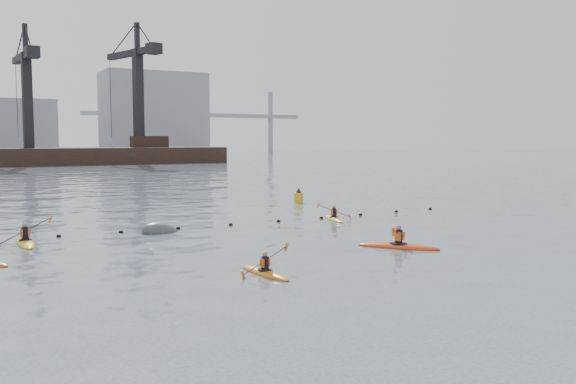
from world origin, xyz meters
name	(u,v)px	position (x,y,z in m)	size (l,w,h in m)	color
float_line	(204,226)	(-0.50, 22.53, 0.03)	(33.24, 0.73, 0.24)	black
barge_pier	(28,155)	(-0.22, 110.00, 1.89)	(72.00, 19.30, 29.50)	black
skyline	(19,120)	(2.23, 150.27, 9.25)	(141.00, 28.00, 22.00)	gray
kayaker_0	(265,272)	(-2.85, 10.47, 0.09)	(2.02, 2.95, 1.14)	#C66B12
kayaker_3	(334,218)	(7.36, 21.51, 0.09)	(2.09, 3.14, 1.17)	gold
kayaker_4	(398,245)	(4.69, 12.27, 0.11)	(2.93, 3.25, 1.23)	red
kayaker_5	(25,242)	(-9.65, 21.38, 0.11)	(2.45, 3.52, 1.40)	gold
mooring_buoy	(160,232)	(-3.18, 21.79, 0.00)	(2.04, 1.20, 1.02)	#424548
nav_buoy	(299,198)	(10.38, 30.95, 0.38)	(0.69, 0.69, 1.26)	gold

